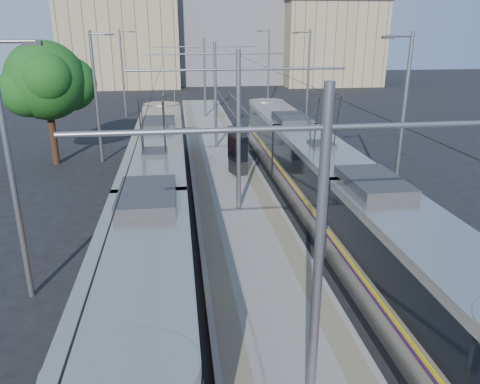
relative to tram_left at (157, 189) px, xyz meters
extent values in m
plane|color=black|center=(3.60, -7.04, -1.71)|extent=(160.00, 160.00, 0.00)
cube|color=gray|center=(3.60, 9.96, -1.56)|extent=(4.00, 50.00, 0.30)
cube|color=gray|center=(2.15, 9.96, -1.40)|extent=(0.70, 50.00, 0.01)
cube|color=gray|center=(5.05, 9.96, -1.40)|extent=(0.70, 50.00, 0.01)
cube|color=gray|center=(-0.72, 9.96, -1.69)|extent=(0.07, 70.00, 0.03)
cube|color=gray|center=(0.72, 9.96, -1.69)|extent=(0.07, 70.00, 0.03)
cube|color=gray|center=(6.48, 9.96, -1.69)|extent=(0.07, 70.00, 0.03)
cube|color=gray|center=(7.92, 9.96, -1.69)|extent=(0.07, 70.00, 0.03)
cube|color=black|center=(0.00, 0.00, -1.51)|extent=(2.30, 27.53, 0.40)
cube|color=#A7A399|center=(0.00, 0.00, 0.14)|extent=(2.40, 25.93, 2.90)
cube|color=black|center=(0.00, 0.00, 0.64)|extent=(2.43, 25.93, 1.30)
cube|color=#DFA30B|center=(0.00, 0.00, -0.26)|extent=(2.43, 25.93, 0.12)
cube|color=#AD2509|center=(0.00, 0.00, -0.76)|extent=(2.42, 25.93, 1.10)
cube|color=#2D2D30|center=(0.00, 0.00, 1.74)|extent=(1.68, 3.00, 0.30)
cube|color=black|center=(7.20, 0.39, -1.51)|extent=(2.30, 27.80, 0.40)
cube|color=#B1ABA2|center=(7.20, 0.39, 0.14)|extent=(2.40, 26.20, 2.90)
cube|color=black|center=(7.20, 0.39, 0.64)|extent=(2.43, 26.20, 1.30)
cube|color=yellow|center=(7.20, 0.39, -0.26)|extent=(2.43, 26.20, 0.12)
cube|color=#371345|center=(7.20, 0.39, -0.41)|extent=(2.43, 26.20, 0.10)
cube|color=#2D2D30|center=(7.20, 0.39, 1.74)|extent=(1.68, 3.00, 0.30)
cylinder|color=slate|center=(3.60, -11.04, 2.09)|extent=(0.20, 0.20, 7.00)
cylinder|color=slate|center=(3.60, -11.04, 4.79)|extent=(9.20, 0.10, 0.10)
cylinder|color=slate|center=(3.60, 0.96, 2.09)|extent=(0.20, 0.20, 7.00)
cylinder|color=slate|center=(3.60, 0.96, 4.79)|extent=(9.20, 0.10, 0.10)
cylinder|color=slate|center=(3.60, 12.96, 2.09)|extent=(0.20, 0.20, 7.00)
cylinder|color=slate|center=(3.60, 12.96, 4.79)|extent=(9.20, 0.10, 0.10)
cylinder|color=slate|center=(3.60, 24.96, 2.09)|extent=(0.20, 0.20, 7.00)
cylinder|color=slate|center=(3.60, 24.96, 4.79)|extent=(9.20, 0.10, 0.10)
cylinder|color=black|center=(0.00, 9.96, 3.84)|extent=(0.02, 70.00, 0.02)
cylinder|color=black|center=(7.20, 9.96, 3.84)|extent=(0.02, 70.00, 0.02)
cylinder|color=slate|center=(-3.90, -5.04, 2.29)|extent=(0.18, 0.18, 8.00)
cube|color=#2D2D30|center=(-2.80, -5.04, 6.04)|extent=(0.50, 0.22, 0.12)
cylinder|color=slate|center=(-3.90, 10.96, 2.29)|extent=(0.18, 0.18, 8.00)
cube|color=#2D2D30|center=(-2.80, 10.96, 6.04)|extent=(0.50, 0.22, 0.12)
cylinder|color=slate|center=(-3.90, 26.96, 2.29)|extent=(0.18, 0.18, 8.00)
cube|color=#2D2D30|center=(-2.80, 26.96, 6.04)|extent=(0.50, 0.22, 0.12)
cylinder|color=slate|center=(11.10, 0.96, 2.29)|extent=(0.18, 0.18, 8.00)
cube|color=#2D2D30|center=(10.00, 0.96, 6.04)|extent=(0.50, 0.22, 0.12)
cylinder|color=slate|center=(11.10, 16.96, 2.29)|extent=(0.18, 0.18, 8.00)
cube|color=#2D2D30|center=(10.00, 16.96, 6.04)|extent=(0.50, 0.22, 0.12)
cylinder|color=slate|center=(11.10, 32.96, 2.29)|extent=(0.18, 0.18, 8.00)
cube|color=#2D2D30|center=(10.00, 32.96, 6.04)|extent=(0.50, 0.22, 0.12)
cube|color=black|center=(4.25, 6.33, -0.09)|extent=(0.97, 1.29, 2.64)
cube|color=black|center=(4.25, 6.33, 0.08)|extent=(1.02, 1.35, 1.38)
cylinder|color=#382314|center=(-6.70, 10.84, -0.15)|extent=(0.43, 0.43, 3.11)
sphere|color=#124012|center=(-6.70, 10.84, 3.44)|extent=(4.67, 4.67, 4.67)
sphere|color=#124012|center=(-5.53, 11.61, 3.15)|extent=(3.31, 3.31, 3.31)
cube|color=tan|center=(-6.40, 52.96, 5.60)|extent=(16.00, 12.00, 14.63)
cube|color=slate|center=(9.60, 56.96, 5.43)|extent=(18.00, 14.00, 14.27)
cube|color=tan|center=(23.60, 50.96, 4.02)|extent=(14.00, 10.00, 11.47)
cube|color=#262328|center=(23.60, 50.96, 10.01)|extent=(14.28, 10.20, 0.50)
camera|label=1|loc=(1.01, -18.88, 6.46)|focal=35.00mm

